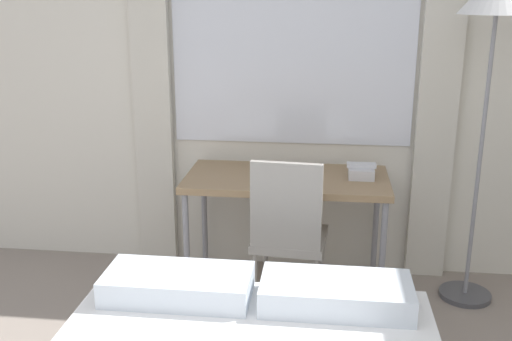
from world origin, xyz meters
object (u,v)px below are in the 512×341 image
(standing_lamp, at_px, (496,18))
(book, at_px, (288,172))
(desk_chair, at_px, (288,230))
(desk, at_px, (287,186))
(telephone, at_px, (361,171))

(standing_lamp, bearing_deg, book, 178.41)
(desk_chair, distance_m, book, 0.42)
(desk, distance_m, desk_chair, 0.35)
(desk, bearing_deg, standing_lamp, 0.74)
(desk_chair, relative_size, book, 3.33)
(desk, bearing_deg, telephone, 4.38)
(desk, xyz_separation_m, standing_lamp, (1.09, 0.01, 0.98))
(desk_chair, bearing_deg, desk, 100.81)
(desk_chair, relative_size, telephone, 5.42)
(desk, xyz_separation_m, book, (0.01, 0.04, 0.07))
(book, bearing_deg, desk_chair, -85.33)
(standing_lamp, xyz_separation_m, telephone, (-0.66, 0.02, -0.88))
(telephone, bearing_deg, desk, -175.62)
(desk, xyz_separation_m, telephone, (0.43, 0.03, 0.10))
(telephone, xyz_separation_m, book, (-0.43, 0.01, -0.02))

